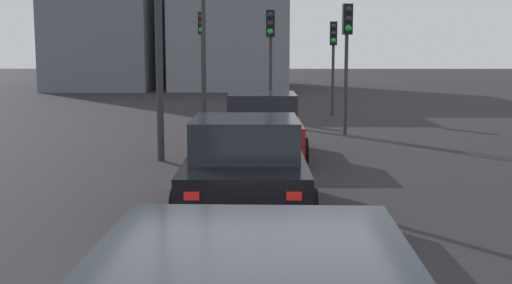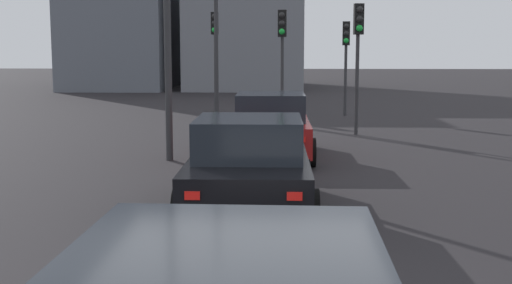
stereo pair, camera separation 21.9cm
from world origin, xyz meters
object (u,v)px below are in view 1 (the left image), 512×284
car_black_second (246,167)px  traffic_light_far_left (202,40)px  traffic_light_near_right (333,48)px  traffic_light_far_right (347,41)px  traffic_light_near_left (270,42)px  car_red_lead (262,127)px

car_black_second → traffic_light_far_left: traffic_light_far_left is taller
traffic_light_near_right → traffic_light_far_right: traffic_light_far_right is taller
traffic_light_near_left → traffic_light_far_left: (4.69, 2.74, 0.13)m
car_black_second → traffic_light_near_left: bearing=-2.9°
traffic_light_near_right → traffic_light_far_right: size_ratio=0.93×
traffic_light_near_left → traffic_light_far_left: 5.44m
traffic_light_near_right → car_black_second: bearing=-4.8°
traffic_light_near_left → car_red_lead: bearing=3.5°
car_red_lead → traffic_light_far_left: bearing=11.4°
car_black_second → traffic_light_far_left: 17.37m
traffic_light_near_left → traffic_light_far_right: 3.51m
traffic_light_near_left → traffic_light_far_right: traffic_light_far_right is taller
traffic_light_far_right → traffic_light_near_right: bearing=171.3°
traffic_light_near_left → traffic_light_near_right: size_ratio=1.07×
traffic_light_far_left → traffic_light_far_right: 8.92m
car_red_lead → traffic_light_near_right: 10.60m
traffic_light_near_right → traffic_light_far_right: (-5.79, 0.19, 0.20)m
car_red_lead → traffic_light_near_left: traffic_light_near_left is taller
traffic_light_far_left → traffic_light_far_right: size_ratio=1.04×
car_black_second → traffic_light_near_right: 15.88m
car_black_second → traffic_light_near_left: 12.58m
car_red_lead → traffic_light_far_left: 12.13m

